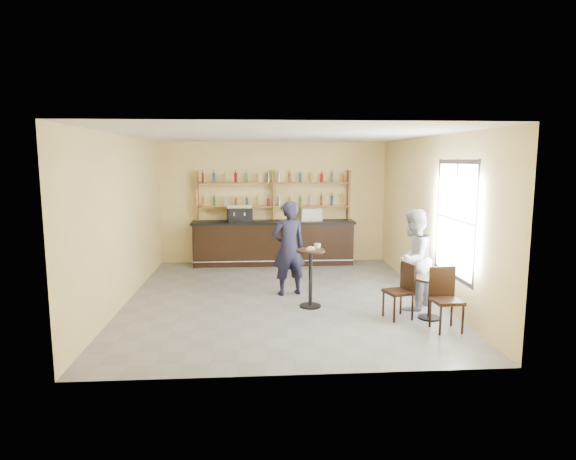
{
  "coord_description": "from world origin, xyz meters",
  "views": [
    {
      "loc": [
        -0.51,
        -9.31,
        2.74
      ],
      "look_at": [
        0.2,
        0.8,
        1.25
      ],
      "focal_mm": 30.0,
      "sensor_mm": 36.0,
      "label": 1
    }
  ],
  "objects": [
    {
      "name": "shelf_unit",
      "position": [
        0.0,
        3.37,
        1.81
      ],
      "size": [
        4.0,
        0.26,
        1.4
      ],
      "primitive_type": null,
      "color": "brown",
      "rests_on": "wall_back"
    },
    {
      "name": "bar_counter",
      "position": [
        -0.02,
        3.15,
        0.57
      ],
      "size": [
        4.24,
        0.83,
        1.15
      ],
      "primitive_type": null,
      "color": "black",
      "rests_on": "floor"
    },
    {
      "name": "napkin",
      "position": [
        0.52,
        -0.63,
        1.09
      ],
      "size": [
        0.19,
        0.19,
        0.0
      ],
      "primitive_type": "cube",
      "rotation": [
        0.0,
        0.0,
        0.3
      ],
      "color": "white",
      "rests_on": "pedestal_table"
    },
    {
      "name": "ceiling",
      "position": [
        0.0,
        0.0,
        3.2
      ],
      "size": [
        7.0,
        7.0,
        0.0
      ],
      "primitive_type": "plane",
      "rotation": [
        3.14,
        0.0,
        0.0
      ],
      "color": "white",
      "rests_on": "wall_back"
    },
    {
      "name": "chair_south",
      "position": [
        2.56,
        -2.05,
        0.51
      ],
      "size": [
        0.47,
        0.47,
        1.01
      ],
      "primitive_type": null,
      "rotation": [
        0.0,
        0.0,
        0.07
      ],
      "color": "black",
      "rests_on": "floor"
    },
    {
      "name": "chair_west",
      "position": [
        1.96,
        -1.4,
        0.48
      ],
      "size": [
        0.52,
        0.52,
        0.97
      ],
      "primitive_type": null,
      "rotation": [
        0.0,
        0.0,
        -1.3
      ],
      "color": "black",
      "rests_on": "floor"
    },
    {
      "name": "wall_left",
      "position": [
        -3.0,
        0.0,
        1.6
      ],
      "size": [
        0.0,
        7.0,
        7.0
      ],
      "primitive_type": "plane",
      "rotation": [
        1.57,
        0.0,
        1.57
      ],
      "color": "#F2D989",
      "rests_on": "floor"
    },
    {
      "name": "man_main",
      "position": [
        0.17,
        0.23,
        0.96
      ],
      "size": [
        0.8,
        0.63,
        1.92
      ],
      "primitive_type": "imported",
      "rotation": [
        0.0,
        0.0,
        3.4
      ],
      "color": "black",
      "rests_on": "floor"
    },
    {
      "name": "window_frame",
      "position": [
        2.99,
        -1.2,
        1.7
      ],
      "size": [
        0.04,
        1.7,
        2.1
      ],
      "primitive_type": null,
      "color": "black",
      "rests_on": "wall_right"
    },
    {
      "name": "wall_front",
      "position": [
        0.0,
        -3.5,
        1.6
      ],
      "size": [
        7.0,
        0.0,
        7.0
      ],
      "primitive_type": "plane",
      "rotation": [
        -1.57,
        0.0,
        0.0
      ],
      "color": "#F2D989",
      "rests_on": "floor"
    },
    {
      "name": "wall_right",
      "position": [
        3.0,
        0.0,
        1.6
      ],
      "size": [
        0.0,
        7.0,
        7.0
      ],
      "primitive_type": "plane",
      "rotation": [
        1.57,
        0.0,
        -1.57
      ],
      "color": "#F2D989",
      "rests_on": "floor"
    },
    {
      "name": "liquor_bottles",
      "position": [
        0.0,
        3.37,
        1.98
      ],
      "size": [
        3.68,
        0.1,
        1.0
      ],
      "primitive_type": null,
      "color": "#8C5919",
      "rests_on": "shelf_unit"
    },
    {
      "name": "patron_second",
      "position": [
        2.38,
        -0.86,
        0.92
      ],
      "size": [
        1.12,
        1.14,
        1.85
      ],
      "primitive_type": "imported",
      "rotation": [
        0.0,
        0.0,
        -2.31
      ],
      "color": "#A0A0A6",
      "rests_on": "floor"
    },
    {
      "name": "wall_back",
      "position": [
        0.0,
        3.5,
        1.6
      ],
      "size": [
        7.0,
        0.0,
        7.0
      ],
      "primitive_type": "plane",
      "rotation": [
        1.57,
        0.0,
        0.0
      ],
      "color": "#F2D989",
      "rests_on": "floor"
    },
    {
      "name": "donut",
      "position": [
        0.53,
        -0.64,
        1.12
      ],
      "size": [
        0.18,
        0.18,
        0.05
      ],
      "primitive_type": "torus",
      "rotation": [
        0.0,
        0.0,
        0.33
      ],
      "color": "#E2A252",
      "rests_on": "napkin"
    },
    {
      "name": "floor",
      "position": [
        0.0,
        0.0,
        0.0
      ],
      "size": [
        7.0,
        7.0,
        0.0
      ],
      "primitive_type": "plane",
      "color": "slate",
      "rests_on": "ground"
    },
    {
      "name": "cup_pedestal",
      "position": [
        0.66,
        -0.53,
        1.14
      ],
      "size": [
        0.16,
        0.16,
        0.1
      ],
      "primitive_type": "imported",
      "rotation": [
        0.0,
        0.0,
        0.4
      ],
      "color": "white",
      "rests_on": "pedestal_table"
    },
    {
      "name": "cafe_table",
      "position": [
        2.51,
        -1.45,
        0.36
      ],
      "size": [
        0.69,
        0.69,
        0.73
      ],
      "primitive_type": null,
      "rotation": [
        0.0,
        0.0,
        0.22
      ],
      "color": "black",
      "rests_on": "floor"
    },
    {
      "name": "espresso_machine",
      "position": [
        -0.9,
        3.15,
        1.37
      ],
      "size": [
        0.68,
        0.49,
        0.44
      ],
      "primitive_type": null,
      "rotation": [
        0.0,
        0.0,
        0.16
      ],
      "color": "black",
      "rests_on": "bar_counter"
    },
    {
      "name": "window_pane",
      "position": [
        2.99,
        -1.2,
        1.7
      ],
      "size": [
        0.0,
        2.0,
        2.0
      ],
      "primitive_type": "plane",
      "rotation": [
        1.57,
        0.0,
        -1.57
      ],
      "color": "white",
      "rests_on": "wall_right"
    },
    {
      "name": "pastry_case",
      "position": [
        0.97,
        3.15,
        1.31
      ],
      "size": [
        0.59,
        0.49,
        0.33
      ],
      "primitive_type": null,
      "rotation": [
        0.0,
        0.0,
        0.09
      ],
      "color": "silver",
      "rests_on": "bar_counter"
    },
    {
      "name": "cup_cafe",
      "position": [
        2.56,
        -1.45,
        0.78
      ],
      "size": [
        0.11,
        0.11,
        0.09
      ],
      "primitive_type": "imported",
      "rotation": [
        0.0,
        0.0,
        0.09
      ],
      "color": "white",
      "rests_on": "cafe_table"
    },
    {
      "name": "pedestal_table",
      "position": [
        0.52,
        -0.63,
        0.55
      ],
      "size": [
        0.65,
        0.65,
        1.09
      ],
      "primitive_type": null,
      "rotation": [
        0.0,
        0.0,
        0.26
      ],
      "color": "black",
      "rests_on": "floor"
    }
  ]
}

